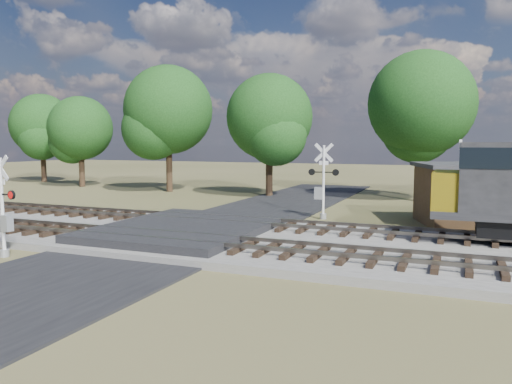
% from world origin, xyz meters
% --- Properties ---
extents(ground, '(160.00, 160.00, 0.00)m').
position_xyz_m(ground, '(0.00, 0.00, 0.00)').
color(ground, '#4B4A28').
rests_on(ground, ground).
extents(ballast_bed, '(140.00, 10.00, 0.30)m').
position_xyz_m(ballast_bed, '(10.00, 0.50, 0.15)').
color(ballast_bed, gray).
rests_on(ballast_bed, ground).
extents(road, '(7.00, 60.00, 0.08)m').
position_xyz_m(road, '(0.00, 0.00, 0.04)').
color(road, black).
rests_on(road, ground).
extents(crossing_panel, '(7.00, 9.00, 0.62)m').
position_xyz_m(crossing_panel, '(0.00, 0.50, 0.32)').
color(crossing_panel, '#262628').
rests_on(crossing_panel, ground).
extents(track_near, '(140.00, 2.60, 0.33)m').
position_xyz_m(track_near, '(3.12, -2.00, 0.41)').
color(track_near, black).
rests_on(track_near, ballast_bed).
extents(track_far, '(140.00, 2.60, 0.33)m').
position_xyz_m(track_far, '(3.12, 3.00, 0.41)').
color(track_far, black).
rests_on(track_far, ballast_bed).
extents(crossing_signal_near, '(1.58, 0.38, 3.93)m').
position_xyz_m(crossing_signal_near, '(-4.42, -5.60, 1.64)').
color(crossing_signal_near, silver).
rests_on(crossing_signal_near, ground).
extents(crossing_signal_far, '(1.76, 0.38, 4.36)m').
position_xyz_m(crossing_signal_far, '(4.34, 8.31, 1.81)').
color(crossing_signal_far, silver).
rests_on(crossing_signal_far, ground).
extents(equipment_shed, '(6.09, 6.09, 3.28)m').
position_xyz_m(equipment_shed, '(11.93, 9.29, 1.66)').
color(equipment_shed, '#4E3521').
rests_on(equipment_shed, ground).
extents(treeline, '(81.67, 11.66, 11.10)m').
position_xyz_m(treeline, '(9.25, 19.93, 6.76)').
color(treeline, black).
rests_on(treeline, ground).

